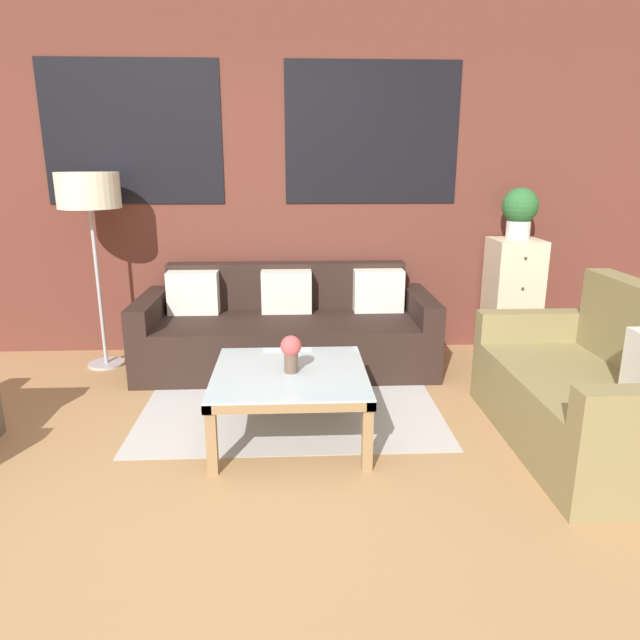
% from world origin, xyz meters
% --- Properties ---
extents(ground_plane, '(16.00, 16.00, 0.00)m').
position_xyz_m(ground_plane, '(0.00, 0.00, 0.00)').
color(ground_plane, '#AD7F51').
extents(wall_back_brick, '(8.40, 0.09, 2.80)m').
position_xyz_m(wall_back_brick, '(0.00, 2.44, 1.41)').
color(wall_back_brick, brown).
rests_on(wall_back_brick, ground_plane).
extents(rug, '(1.95, 1.59, 0.00)m').
position_xyz_m(rug, '(0.27, 1.26, 0.00)').
color(rug, '#BCB7B2').
rests_on(rug, ground_plane).
extents(couch_dark, '(2.27, 0.88, 0.78)m').
position_xyz_m(couch_dark, '(0.25, 1.95, 0.28)').
color(couch_dark, black).
rests_on(couch_dark, ground_plane).
extents(settee_vintage, '(0.80, 1.49, 0.92)m').
position_xyz_m(settee_vintage, '(1.98, 0.52, 0.31)').
color(settee_vintage, olive).
rests_on(settee_vintage, ground_plane).
extents(coffee_table, '(0.88, 0.88, 0.41)m').
position_xyz_m(coffee_table, '(0.27, 0.71, 0.35)').
color(coffee_table, silver).
rests_on(coffee_table, ground_plane).
extents(floor_lamp, '(0.46, 0.46, 1.51)m').
position_xyz_m(floor_lamp, '(-1.21, 2.02, 1.33)').
color(floor_lamp, '#B2B2B7').
rests_on(floor_lamp, ground_plane).
extents(drawer_cabinet, '(0.39, 0.42, 0.97)m').
position_xyz_m(drawer_cabinet, '(2.12, 2.16, 0.49)').
color(drawer_cabinet, beige).
rests_on(drawer_cabinet, ground_plane).
extents(potted_plant, '(0.28, 0.28, 0.41)m').
position_xyz_m(potted_plant, '(2.12, 2.16, 1.21)').
color(potted_plant, silver).
rests_on(potted_plant, drawer_cabinet).
extents(flower_vase, '(0.12, 0.12, 0.22)m').
position_xyz_m(flower_vase, '(0.28, 0.70, 0.54)').
color(flower_vase, brown).
rests_on(flower_vase, coffee_table).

